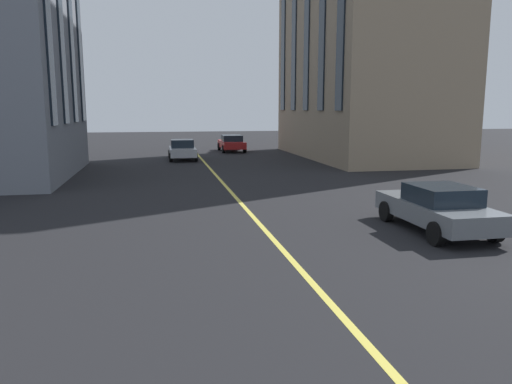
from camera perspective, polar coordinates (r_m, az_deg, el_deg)
lane_centre_line at (r=18.50m, az=-1.60°, el=-1.45°), size 80.00×0.16×0.01m
car_red_mid at (r=41.48m, az=-2.83°, el=5.65°), size 4.40×1.95×1.37m
car_silver_near at (r=35.08m, az=-8.48°, el=4.84°), size 3.90×1.89×1.40m
car_grey_far at (r=15.32m, az=20.19°, el=-1.70°), size 4.40×1.95×1.37m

